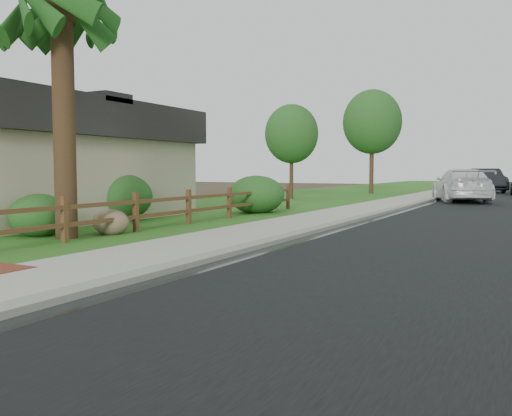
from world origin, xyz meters
The scene contains 17 objects.
ground centered at (0.00, 0.00, 0.00)m, with size 120.00×120.00×0.00m, color #392C1F.
curb centered at (0.40, 35.00, 0.06)m, with size 0.40×90.00×0.12m, color gray.
wet_gutter centered at (0.75, 35.00, 0.02)m, with size 0.50×90.00×0.00m, color black.
sidewalk centered at (-0.90, 35.00, 0.05)m, with size 2.20×90.00×0.10m, color #ABA495.
grass_strip centered at (-2.80, 35.00, 0.03)m, with size 1.60×90.00×0.06m, color #275D1A.
lawn_near centered at (-8.00, 35.00, 0.02)m, with size 9.00×90.00×0.04m, color #275D1A.
ranch_fence centered at (-3.60, 6.40, 0.62)m, with size 0.12×16.92×1.10m.
palm_tree centered at (-4.30, 3.50, 5.52)m, with size 3.60×3.60×6.60m.
house centered at (-11.00, 7.00, 2.08)m, with size 10.60×9.60×4.05m.
white_suv centered at (2.00, 24.64, 0.88)m, with size 2.41×5.92×1.72m, color white.
dark_car_far centered at (2.00, 38.70, 0.92)m, with size 1.90×5.44×1.79m, color black.
boulder centered at (-3.90, 4.59, 0.34)m, with size 1.03×0.77×0.69m, color brown.
shrub_a centered at (-5.30, 3.54, 0.55)m, with size 1.46×1.46×1.09m, color #1E491A.
shrub_b centered at (-6.50, 7.69, 0.80)m, with size 2.30×2.30×1.61m, color #1E491A.
shrub_d centered at (-3.90, 12.53, 0.74)m, with size 2.17×2.17×1.48m, color #1E491A.
tree_near_left centered at (-7.00, 22.69, 3.74)m, with size 3.07×3.07×5.45m.
tree_mid_left centered at (-4.83, 31.52, 5.02)m, with size 4.07×4.07×7.27m.
Camera 1 is at (5.83, -5.83, 1.68)m, focal length 38.00 mm.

